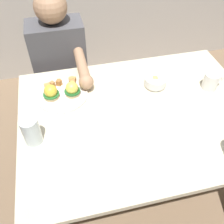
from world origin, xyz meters
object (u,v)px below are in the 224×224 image
dining_table (139,127)px  water_glass_near (31,132)px  fruit_bowl (155,82)px  coffee_mug (211,81)px  diner_person (62,67)px  fork (91,142)px  eggs_benedict_plate (62,92)px

dining_table → water_glass_near: bearing=-173.8°
fruit_bowl → coffee_mug: (0.29, -0.09, 0.02)m
fruit_bowl → diner_person: (-0.49, 0.42, -0.12)m
fruit_bowl → diner_person: size_ratio=0.11×
water_glass_near → diner_person: 0.70m
fruit_bowl → coffee_mug: bearing=-16.9°
fork → diner_person: diner_person is taller
dining_table → eggs_benedict_plate: size_ratio=4.44×
dining_table → water_glass_near: (-0.52, -0.06, 0.17)m
fruit_bowl → fork: fruit_bowl is taller
fruit_bowl → dining_table: bearing=-127.6°
fork → diner_person: size_ratio=0.14×
eggs_benedict_plate → coffee_mug: (0.79, -0.12, 0.02)m
diner_person → eggs_benedict_plate: bearing=-92.6°
water_glass_near → dining_table: bearing=6.2°
eggs_benedict_plate → coffee_mug: 0.80m
coffee_mug → fork: coffee_mug is taller
water_glass_near → diner_person: (0.17, 0.66, -0.15)m
eggs_benedict_plate → dining_table: bearing=-30.2°
coffee_mug → dining_table: bearing=-167.4°
dining_table → fork: bearing=-155.2°
fruit_bowl → coffee_mug: 0.30m
fork → water_glass_near: size_ratio=1.15×
dining_table → diner_person: bearing=120.3°
coffee_mug → eggs_benedict_plate: bearing=171.4°
fruit_bowl → fork: (-0.41, -0.31, -0.03)m
eggs_benedict_plate → water_glass_near: (-0.15, -0.27, 0.04)m
fork → dining_table: bearing=24.8°
eggs_benedict_plate → fruit_bowl: (0.51, -0.03, 0.00)m
coffee_mug → fork: bearing=-162.4°
coffee_mug → diner_person: size_ratio=0.10×
dining_table → water_glass_near: size_ratio=8.91×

